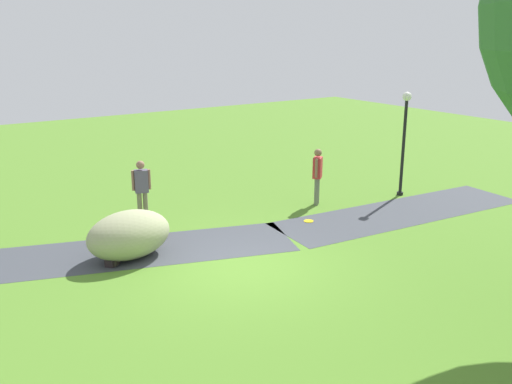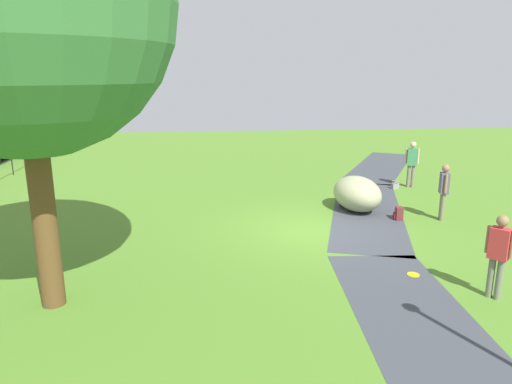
{
  "view_description": "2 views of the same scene",
  "coord_description": "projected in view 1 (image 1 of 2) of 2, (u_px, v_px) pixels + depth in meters",
  "views": [
    {
      "loc": [
        6.25,
        9.96,
        5.16
      ],
      "look_at": [
        -0.87,
        -0.7,
        1.45
      ],
      "focal_mm": 39.52,
      "sensor_mm": 36.0,
      "label": 1
    },
    {
      "loc": [
        -12.43,
        2.94,
        4.37
      ],
      "look_at": [
        -0.43,
        1.66,
        1.3
      ],
      "focal_mm": 32.75,
      "sensor_mm": 36.0,
      "label": 2
    }
  ],
  "objects": [
    {
      "name": "ground_plane",
      "position": [
        241.0,
        266.0,
        12.72
      ],
      "size": [
        48.0,
        48.0,
        0.0
      ],
      "primitive_type": "plane",
      "color": "#4F7D27"
    },
    {
      "name": "footpath_segment_near",
      "position": [
        401.0,
        212.0,
        16.5
      ],
      "size": [
        8.14,
        2.77,
        0.01
      ],
      "color": "#3B3F45",
      "rests_on": "ground"
    },
    {
      "name": "footpath_segment_mid",
      "position": [
        129.0,
        252.0,
        13.56
      ],
      "size": [
        8.28,
        4.48,
        0.01
      ],
      "color": "#3B3F45",
      "rests_on": "ground"
    },
    {
      "name": "lamp_post",
      "position": [
        404.0,
        132.0,
        17.64
      ],
      "size": [
        0.28,
        0.28,
        3.31
      ],
      "color": "black",
      "rests_on": "ground"
    },
    {
      "name": "lawn_boulder",
      "position": [
        129.0,
        235.0,
        13.08
      ],
      "size": [
        2.26,
        1.7,
        1.12
      ],
      "color": "#999D74",
      "rests_on": "ground"
    },
    {
      "name": "man_near_boulder",
      "position": [
        142.0,
        186.0,
        15.46
      ],
      "size": [
        0.5,
        0.33,
        1.73
      ],
      "color": "#716D53",
      "rests_on": "ground"
    },
    {
      "name": "passerby_on_path",
      "position": [
        317.0,
        172.0,
        16.96
      ],
      "size": [
        0.43,
        0.42,
        1.73
      ],
      "color": "slate",
      "rests_on": "ground"
    },
    {
      "name": "backpack_by_boulder",
      "position": [
        112.0,
        258.0,
        12.71
      ],
      "size": [
        0.35,
        0.35,
        0.4
      ],
      "color": "black",
      "rests_on": "ground"
    },
    {
      "name": "spare_backpack_on_lawn",
      "position": [
        158.0,
        229.0,
        14.57
      ],
      "size": [
        0.31,
        0.29,
        0.4
      ],
      "color": "maroon",
      "rests_on": "ground"
    },
    {
      "name": "frisbee_on_grass",
      "position": [
        309.0,
        221.0,
        15.7
      ],
      "size": [
        0.27,
        0.27,
        0.02
      ],
      "color": "yellow",
      "rests_on": "ground"
    }
  ]
}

